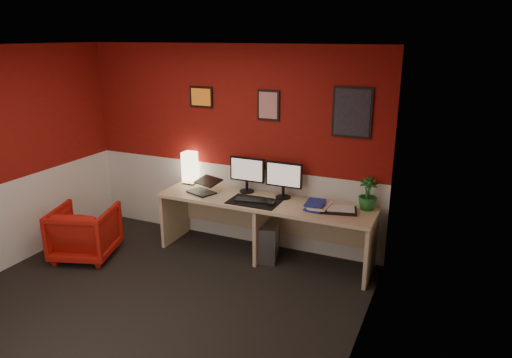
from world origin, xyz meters
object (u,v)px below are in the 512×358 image
Objects in this scene: desk at (264,229)px; monitor_right at (283,175)px; shoji_lamp at (190,168)px; pc_tower at (269,240)px; monitor_left at (247,169)px; armchair at (85,232)px; potted_plant at (368,194)px; zen_tray at (341,210)px; laptop at (201,184)px.

monitor_right reaches higher than desk.
shoji_lamp is 1.42m from pc_tower.
monitor_left reaches higher than armchair.
monitor_right is 0.99m from potted_plant.
shoji_lamp reaches higher than zen_tray.
zen_tray is (1.23, -0.19, -0.28)m from monitor_left.
shoji_lamp is 0.83m from monitor_left.
potted_plant is at bearing -4.39° from pc_tower.
shoji_lamp is at bearing 179.49° from potted_plant.
zen_tray is at bearing 0.88° from desk.
desk is 7.43× the size of zen_tray.
monitor_right is 0.82m from pc_tower.
monitor_right reaches higher than laptop.
monitor_right is at bearing -2.03° from shoji_lamp.
pc_tower is (0.38, -0.20, -0.80)m from monitor_left.
desk is at bearing 170.54° from pc_tower.
zen_tray is at bearing -142.75° from potted_plant.
pc_tower is (0.06, 0.01, -0.14)m from desk.
potted_plant reaches higher than armchair.
zen_tray reaches higher than desk.
shoji_lamp is 1.21× the size of laptop.
monitor_left is at bearing 176.77° from monitor_right.
potted_plant is (1.16, 0.20, 0.55)m from desk.
laptop is (-0.81, -0.07, 0.47)m from desk.
armchair is (-2.15, -1.04, -0.70)m from monitor_right.
monitor_left and monitor_right have the same top height.
shoji_lamp is 1.10× the size of potted_plant.
potted_plant is at bearing 37.25° from zen_tray.
potted_plant is at bearing 1.53° from monitor_right.
desk is 5.78× the size of pc_tower.
monitor_left is at bearing 171.19° from zen_tray.
armchair is (-1.66, -1.07, -0.70)m from monitor_left.
potted_plant reaches higher than pc_tower.
monitor_right is 0.83× the size of armchair.
monitor_left reaches higher than zen_tray.
pc_tower is at bearing -169.77° from potted_plant.
pc_tower is at bearing 5.16° from desk.
potted_plant is at bearing 9.96° from desk.
monitor_right reaches higher than shoji_lamp.
zen_tray is at bearing -8.81° from monitor_left.
armchair is (-3.14, -1.07, -0.59)m from potted_plant.
monitor_right is at bearing -3.23° from monitor_left.
monitor_left is 0.91m from pc_tower.
monitor_left is at bearing -165.56° from armchair.
desk is at bearing -11.02° from shoji_lamp.
monitor_right reaches higher than pc_tower.
monitor_right is at bearing 46.26° from desk.
laptop is at bearing -172.25° from potted_plant.
desk is at bearing -174.78° from armchair.
laptop is 0.94× the size of zen_tray.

